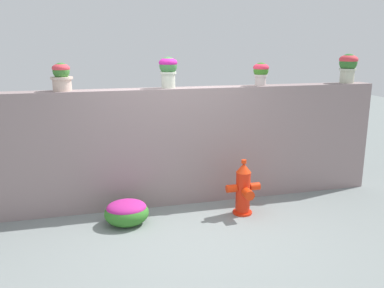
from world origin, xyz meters
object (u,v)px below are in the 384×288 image
potted_plant_2 (168,69)px  potted_plant_4 (348,65)px  flower_bush_left (127,211)px  potted_plant_1 (61,76)px  fire_hydrant (243,190)px  potted_plant_3 (261,72)px

potted_plant_2 → potted_plant_4: size_ratio=0.95×
flower_bush_left → potted_plant_2: bearing=41.7°
flower_bush_left → potted_plant_1: bearing=138.6°
potted_plant_1 → fire_hydrant: (2.42, -0.74, -1.62)m
fire_hydrant → flower_bush_left: bearing=177.1°
potted_plant_2 → flower_bush_left: bearing=-138.3°
potted_plant_2 → fire_hydrant: (0.93, -0.74, -1.69)m
potted_plant_3 → flower_bush_left: (-2.18, -0.63, -1.81)m
fire_hydrant → flower_bush_left: (-1.67, 0.08, -0.19)m
potted_plant_3 → flower_bush_left: size_ratio=0.58×
potted_plant_2 → potted_plant_3: size_ratio=1.28×
potted_plant_2 → fire_hydrant: 2.06m
potted_plant_2 → potted_plant_1: bearing=-180.0°
potted_plant_1 → fire_hydrant: potted_plant_1 is taller
fire_hydrant → potted_plant_4: bearing=19.7°
potted_plant_3 → potted_plant_4: bearing=1.2°
potted_plant_2 → potted_plant_3: bearing=-1.4°
potted_plant_1 → flower_bush_left: bearing=-41.4°
flower_bush_left → fire_hydrant: bearing=-2.9°
potted_plant_1 → potted_plant_3: bearing=-0.7°
potted_plant_3 → potted_plant_1: bearing=179.3°
fire_hydrant → flower_bush_left: fire_hydrant is taller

